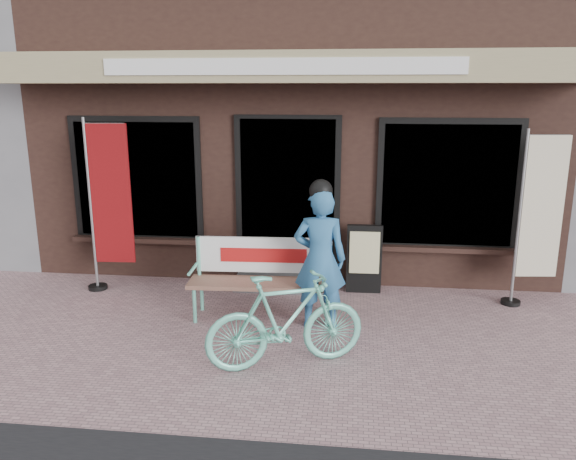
# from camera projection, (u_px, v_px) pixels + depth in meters

# --- Properties ---
(ground) EXTENTS (70.00, 70.00, 0.00)m
(ground) POSITION_uv_depth(u_px,v_px,m) (265.00, 349.00, 5.58)
(ground) COLOR #AF868A
(ground) RESTS_ON ground
(storefront) EXTENTS (7.00, 6.77, 6.00)m
(storefront) POSITION_uv_depth(u_px,v_px,m) (308.00, 60.00, 9.63)
(storefront) COLOR black
(storefront) RESTS_ON ground
(bench) EXTENTS (1.66, 0.50, 0.89)m
(bench) POSITION_uv_depth(u_px,v_px,m) (263.00, 272.00, 6.30)
(bench) COLOR #6BD2B8
(bench) RESTS_ON ground
(person) EXTENTS (0.56, 0.38, 1.62)m
(person) POSITION_uv_depth(u_px,v_px,m) (320.00, 256.00, 5.93)
(person) COLOR #2C6598
(person) RESTS_ON ground
(bicycle) EXTENTS (1.55, 0.95, 0.90)m
(bicycle) POSITION_uv_depth(u_px,v_px,m) (286.00, 321.00, 5.14)
(bicycle) COLOR #6BD2B8
(bicycle) RESTS_ON ground
(nobori_red) EXTENTS (0.64, 0.26, 2.18)m
(nobori_red) POSITION_uv_depth(u_px,v_px,m) (108.00, 204.00, 6.96)
(nobori_red) COLOR gray
(nobori_red) RESTS_ON ground
(nobori_cream) EXTENTS (0.62, 0.25, 2.08)m
(nobori_cream) POSITION_uv_depth(u_px,v_px,m) (538.00, 217.00, 6.48)
(nobori_cream) COLOR gray
(nobori_cream) RESTS_ON ground
(menu_stand) EXTENTS (0.44, 0.11, 0.88)m
(menu_stand) POSITION_uv_depth(u_px,v_px,m) (364.00, 258.00, 7.03)
(menu_stand) COLOR black
(menu_stand) RESTS_ON ground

